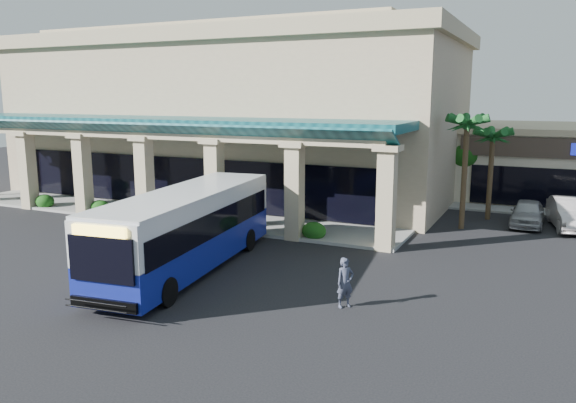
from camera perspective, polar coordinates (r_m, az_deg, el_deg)
The scene contains 10 objects.
ground at distance 23.65m, azimuth -7.97°, elevation -6.31°, with size 110.00×110.00×0.00m, color black.
main_building at distance 40.46m, azimuth -5.28°, elevation 8.96°, with size 30.80×14.80×11.35m, color tan, non-canonical shape.
arcade at distance 33.09m, azimuth -13.30°, elevation 3.43°, with size 30.00×6.20×5.70m, color #0C4149, non-canonical shape.
palm_0 at distance 30.34m, azimuth 17.52°, elevation 3.44°, with size 2.40×2.40×6.60m, color #13491B, non-canonical shape.
palm_1 at distance 33.24m, azimuth 19.91°, elevation 3.19°, with size 2.40×2.40×5.80m, color #13491B, non-canonical shape.
broadleaf_tree at distance 38.45m, azimuth 17.63°, elevation 3.53°, with size 2.60×2.60×4.81m, color #15460F, non-canonical shape.
transit_bus at distance 22.60m, azimuth -10.12°, elevation -2.96°, with size 2.67×11.49×3.21m, color navy, non-canonical shape.
pedestrian at distance 18.69m, azimuth 5.83°, elevation -8.21°, with size 0.61×0.40×1.68m, color #3E4357.
car_silver at distance 32.67m, azimuth 23.15°, elevation -1.08°, with size 1.64×4.06×1.38m, color #A4A3A6.
car_white at distance 32.82m, azimuth 26.82°, elevation -1.12°, with size 1.71×4.89×1.61m, color silver.
Camera 1 is at (12.49, -18.86, 6.88)m, focal length 35.00 mm.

